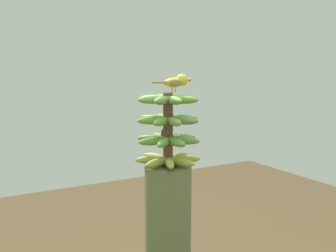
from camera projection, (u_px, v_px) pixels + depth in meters
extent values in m
cylinder|color=brown|center=(168.00, 130.00, 1.74)|extent=(0.04, 0.04, 0.32)
ellipsoid|color=olive|center=(178.00, 157.00, 1.81)|extent=(0.09, 0.15, 0.04)
ellipsoid|color=#8FA730|center=(166.00, 156.00, 1.82)|extent=(0.15, 0.09, 0.04)
ellipsoid|color=#95A63B|center=(156.00, 157.00, 1.80)|extent=(0.15, 0.09, 0.04)
ellipsoid|color=#9D9A3B|center=(153.00, 160.00, 1.75)|extent=(0.09, 0.15, 0.04)
ellipsoid|color=#8E9E3B|center=(158.00, 162.00, 1.70)|extent=(0.09, 0.15, 0.04)
ellipsoid|color=olive|center=(170.00, 163.00, 1.69)|extent=(0.15, 0.09, 0.04)
ellipsoid|color=olive|center=(180.00, 162.00, 1.71)|extent=(0.15, 0.09, 0.04)
ellipsoid|color=#919F31|center=(183.00, 159.00, 1.76)|extent=(0.09, 0.15, 0.04)
ellipsoid|color=#68983A|center=(181.00, 138.00, 1.77)|extent=(0.04, 0.15, 0.04)
ellipsoid|color=olive|center=(172.00, 137.00, 1.81)|extent=(0.13, 0.13, 0.04)
ellipsoid|color=olive|center=(161.00, 137.00, 1.80)|extent=(0.15, 0.04, 0.04)
ellipsoid|color=#638B42|center=(154.00, 139.00, 1.76)|extent=(0.13, 0.13, 0.04)
ellipsoid|color=#5E8E37|center=(154.00, 141.00, 1.71)|extent=(0.04, 0.15, 0.04)
ellipsoid|color=#5D9D40|center=(164.00, 142.00, 1.68)|extent=(0.13, 0.13, 0.04)
ellipsoid|color=olive|center=(176.00, 142.00, 1.68)|extent=(0.15, 0.04, 0.04)
ellipsoid|color=#5E8B46|center=(183.00, 140.00, 1.72)|extent=(0.13, 0.13, 0.04)
ellipsoid|color=#609139|center=(174.00, 118.00, 1.79)|extent=(0.12, 0.14, 0.04)
ellipsoid|color=#609439|center=(163.00, 118.00, 1.79)|extent=(0.16, 0.06, 0.04)
ellipsoid|color=#609437|center=(155.00, 119.00, 1.75)|extent=(0.14, 0.12, 0.04)
ellipsoid|color=#649633|center=(154.00, 120.00, 1.71)|extent=(0.06, 0.16, 0.04)
ellipsoid|color=olive|center=(162.00, 121.00, 1.67)|extent=(0.12, 0.14, 0.04)
ellipsoid|color=olive|center=(174.00, 121.00, 1.67)|extent=(0.16, 0.06, 0.04)
ellipsoid|color=olive|center=(182.00, 120.00, 1.70)|extent=(0.14, 0.12, 0.04)
ellipsoid|color=#649D43|center=(182.00, 119.00, 1.75)|extent=(0.06, 0.16, 0.04)
ellipsoid|color=#659C41|center=(155.00, 100.00, 1.69)|extent=(0.05, 0.16, 0.04)
ellipsoid|color=olive|center=(162.00, 100.00, 1.66)|extent=(0.12, 0.14, 0.04)
ellipsoid|color=#5B8E38|center=(174.00, 100.00, 1.66)|extent=(0.16, 0.05, 0.04)
ellipsoid|color=olive|center=(182.00, 100.00, 1.69)|extent=(0.14, 0.12, 0.04)
ellipsoid|color=#5B953A|center=(181.00, 99.00, 1.74)|extent=(0.05, 0.16, 0.04)
ellipsoid|color=#6D9C39|center=(173.00, 98.00, 1.77)|extent=(0.12, 0.14, 0.04)
ellipsoid|color=#679939|center=(163.00, 98.00, 1.77)|extent=(0.16, 0.05, 0.04)
ellipsoid|color=#5F933C|center=(155.00, 99.00, 1.74)|extent=(0.14, 0.12, 0.04)
cone|color=brown|center=(162.00, 135.00, 1.77)|extent=(0.04, 0.04, 0.06)
cylinder|color=#C68933|center=(175.00, 90.00, 1.74)|extent=(0.01, 0.01, 0.02)
cylinder|color=#C68933|center=(172.00, 90.00, 1.76)|extent=(0.01, 0.01, 0.02)
ellipsoid|color=gold|center=(174.00, 83.00, 1.74)|extent=(0.05, 0.10, 0.04)
ellipsoid|color=olive|center=(176.00, 83.00, 1.72)|extent=(0.01, 0.07, 0.03)
ellipsoid|color=olive|center=(170.00, 82.00, 1.76)|extent=(0.01, 0.07, 0.03)
cube|color=olive|center=(160.00, 82.00, 1.70)|extent=(0.03, 0.06, 0.01)
sphere|color=gold|center=(182.00, 80.00, 1.77)|extent=(0.05, 0.05, 0.05)
sphere|color=black|center=(180.00, 79.00, 1.79)|extent=(0.01, 0.01, 0.01)
cone|color=orange|center=(188.00, 80.00, 1.79)|extent=(0.02, 0.03, 0.02)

